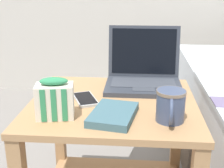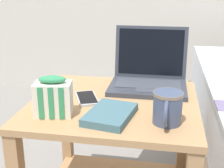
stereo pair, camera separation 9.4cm
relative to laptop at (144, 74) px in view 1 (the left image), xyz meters
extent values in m
cube|color=tan|center=(-0.11, -0.19, -0.06)|extent=(0.60, 0.56, 0.02)
cube|color=tan|center=(-0.38, 0.06, -0.33)|extent=(0.04, 0.04, 0.53)
cube|color=tan|center=(0.16, 0.06, -0.33)|extent=(0.04, 0.04, 0.53)
cube|color=#333842|center=(0.00, -0.04, -0.04)|extent=(0.30, 0.22, 0.02)
cube|color=#424751|center=(0.00, -0.03, -0.03)|extent=(0.26, 0.12, 0.00)
cube|color=#424751|center=(0.00, -0.10, -0.03)|extent=(0.09, 0.05, 0.00)
cube|color=#333842|center=(0.00, 0.09, 0.08)|extent=(0.30, 0.05, 0.22)
cube|color=black|center=(0.00, 0.08, 0.08)|extent=(0.27, 0.04, 0.19)
cube|color=yellow|center=(-0.02, 0.09, 0.07)|extent=(0.04, 0.01, 0.03)
cube|color=orange|center=(0.06, 0.09, 0.06)|extent=(0.03, 0.01, 0.04)
cylinder|color=#3F4C6B|center=(0.08, -0.34, 0.00)|extent=(0.09, 0.09, 0.10)
cylinder|color=#7F6B56|center=(0.08, -0.34, 0.05)|extent=(0.09, 0.09, 0.01)
cylinder|color=black|center=(0.08, -0.34, 0.04)|extent=(0.08, 0.08, 0.01)
torus|color=#3F4C6B|center=(0.08, -0.39, 0.00)|extent=(0.02, 0.08, 0.08)
cube|color=silver|center=(-0.28, -0.34, 0.01)|extent=(0.13, 0.09, 0.11)
cube|color=#338C59|center=(-0.31, -0.38, 0.01)|extent=(0.02, 0.01, 0.10)
cube|color=#338C59|center=(-0.28, -0.38, 0.01)|extent=(0.02, 0.01, 0.10)
cube|color=#338C59|center=(-0.25, -0.37, 0.01)|extent=(0.02, 0.01, 0.10)
ellipsoid|color=#338C59|center=(-0.28, -0.34, 0.07)|extent=(0.09, 0.06, 0.02)
cube|color=#B7BABC|center=(-0.21, -0.19, -0.04)|extent=(0.12, 0.16, 0.01)
cube|color=black|center=(-0.21, -0.19, -0.04)|extent=(0.11, 0.14, 0.00)
cube|color=#3F6672|center=(-0.10, -0.33, -0.04)|extent=(0.16, 0.21, 0.02)
cube|color=white|center=(-0.10, -0.33, -0.04)|extent=(0.15, 0.20, 0.02)
camera|label=1|loc=(-0.03, -1.24, 0.37)|focal=50.00mm
camera|label=2|loc=(0.07, -1.22, 0.37)|focal=50.00mm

